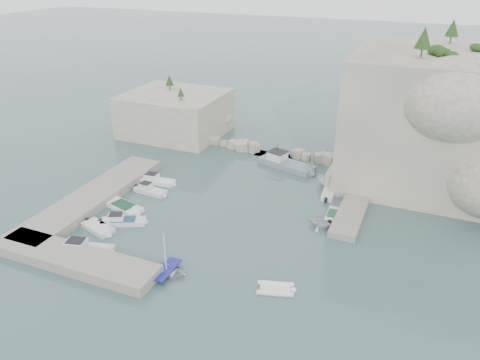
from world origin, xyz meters
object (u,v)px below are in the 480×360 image
at_px(motorboat_f, 85,251).
at_px(tender_east_c, 328,195).
at_px(tender_east_b, 332,217).
at_px(rowboat, 167,274).
at_px(work_boat, 287,167).
at_px(inflatable_dinghy, 275,290).
at_px(tender_east_d, 333,189).
at_px(motorboat_c, 124,209).
at_px(motorboat_d, 124,224).
at_px(motorboat_b, 151,193).
at_px(motorboat_e, 98,230).
at_px(tender_east_a, 320,227).
at_px(motorboat_a, 157,183).

bearing_deg(motorboat_f, tender_east_c, 33.44).
bearing_deg(tender_east_b, motorboat_f, 124.56).
xyz_separation_m(rowboat, work_boat, (2.96, 28.71, 0.00)).
relative_size(tender_east_b, tender_east_c, 0.90).
bearing_deg(inflatable_dinghy, tender_east_d, 73.36).
bearing_deg(motorboat_c, rowboat, -23.04).
bearing_deg(motorboat_d, tender_east_c, 13.50).
bearing_deg(inflatable_dinghy, motorboat_d, 151.45).
relative_size(motorboat_b, motorboat_c, 0.85).
relative_size(tender_east_b, work_boat, 0.42).
xyz_separation_m(tender_east_c, tender_east_d, (0.17, 1.97, 0.00)).
xyz_separation_m(motorboat_d, tender_east_b, (21.79, 10.75, 0.00)).
relative_size(motorboat_e, motorboat_f, 0.69).
xyz_separation_m(motorboat_e, rowboat, (11.26, -3.98, 0.00)).
xyz_separation_m(rowboat, tender_east_a, (11.50, 14.34, 0.00)).
xyz_separation_m(motorboat_b, rowboat, (10.84, -14.03, 0.00)).
xyz_separation_m(motorboat_a, motorboat_b, (0.81, -2.84, 0.00)).
relative_size(motorboat_f, tender_east_d, 1.43).
distance_m(motorboat_b, motorboat_d, 7.98).
relative_size(motorboat_a, tender_east_d, 1.21).
relative_size(motorboat_d, tender_east_a, 1.90).
xyz_separation_m(motorboat_c, motorboat_e, (0.27, -5.18, 0.00)).
relative_size(motorboat_c, work_boat, 0.61).
xyz_separation_m(motorboat_f, tender_east_d, (20.54, 24.36, 0.00)).
height_order(motorboat_a, tender_east_a, tender_east_a).
distance_m(motorboat_f, work_boat, 31.44).
bearing_deg(tender_east_d, motorboat_b, 127.97).
relative_size(rowboat, tender_east_c, 0.96).
bearing_deg(motorboat_a, rowboat, -59.52).
xyz_separation_m(motorboat_d, motorboat_e, (-1.83, -2.20, 0.00)).
distance_m(motorboat_f, tender_east_b, 27.87).
distance_m(motorboat_a, motorboat_c, 7.71).
relative_size(motorboat_a, tender_east_b, 1.40).
bearing_deg(motorboat_e, motorboat_a, 109.75).
bearing_deg(work_boat, tender_east_a, -42.29).
relative_size(rowboat, inflatable_dinghy, 1.15).
distance_m(motorboat_b, tender_east_a, 22.35).
relative_size(motorboat_b, rowboat, 1.14).
relative_size(motorboat_b, tender_east_d, 1.06).
xyz_separation_m(inflatable_dinghy, tender_east_a, (0.99, 12.61, 0.00)).
height_order(motorboat_b, inflatable_dinghy, motorboat_b).
height_order(motorboat_a, tender_east_d, tender_east_d).
xyz_separation_m(inflatable_dinghy, work_boat, (-7.56, 26.98, 0.00)).
relative_size(motorboat_a, tender_east_a, 1.88).
relative_size(motorboat_a, motorboat_f, 0.85).
bearing_deg(motorboat_a, motorboat_e, -92.41).
distance_m(motorboat_e, rowboat, 11.94).
relative_size(motorboat_c, tender_east_d, 1.24).
height_order(motorboat_f, tender_east_a, tender_east_a).
height_order(motorboat_c, tender_east_d, tender_east_d).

